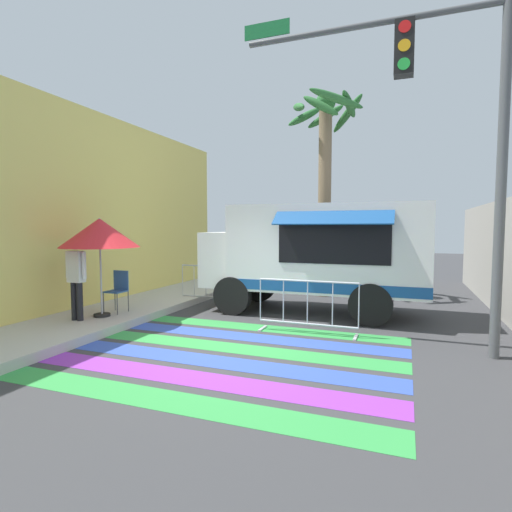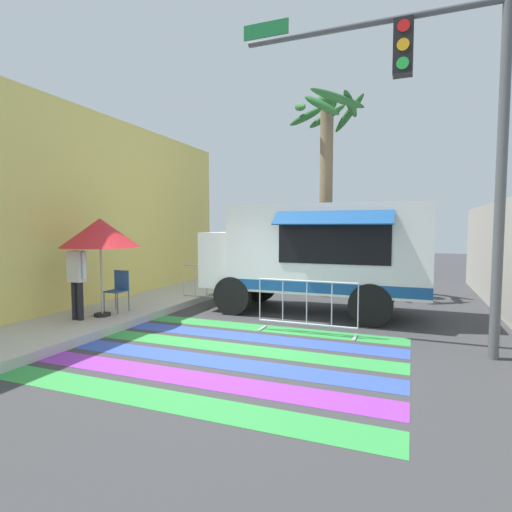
{
  "view_description": "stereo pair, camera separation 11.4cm",
  "coord_description": "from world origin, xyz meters",
  "px_view_note": "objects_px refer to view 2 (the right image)",
  "views": [
    {
      "loc": [
        3.06,
        -6.45,
        2.16
      ],
      "look_at": [
        -0.23,
        2.29,
        1.49
      ],
      "focal_mm": 28.0,
      "sensor_mm": 36.0,
      "label": 1
    },
    {
      "loc": [
        3.17,
        -6.41,
        2.16
      ],
      "look_at": [
        -0.23,
        2.29,
        1.49
      ],
      "focal_mm": 28.0,
      "sensor_mm": 36.0,
      "label": 2
    }
  ],
  "objects_px": {
    "food_truck": "(312,251)",
    "barricade_front": "(307,307)",
    "barricade_side": "(207,285)",
    "patio_umbrella": "(100,233)",
    "folding_chair": "(119,287)",
    "traffic_signal_pole": "(442,107)",
    "palm_tree": "(326,158)",
    "vendor_person": "(77,274)"
  },
  "relations": [
    {
      "from": "traffic_signal_pole",
      "to": "palm_tree",
      "type": "relative_size",
      "value": 0.96
    },
    {
      "from": "food_truck",
      "to": "barricade_front",
      "type": "height_order",
      "value": "food_truck"
    },
    {
      "from": "patio_umbrella",
      "to": "barricade_side",
      "type": "distance_m",
      "value": 3.5
    },
    {
      "from": "patio_umbrella",
      "to": "vendor_person",
      "type": "bearing_deg",
      "value": -114.72
    },
    {
      "from": "vendor_person",
      "to": "barricade_side",
      "type": "distance_m",
      "value": 3.75
    },
    {
      "from": "folding_chair",
      "to": "traffic_signal_pole",
      "type": "bearing_deg",
      "value": -1.2
    },
    {
      "from": "barricade_front",
      "to": "traffic_signal_pole",
      "type": "bearing_deg",
      "value": -10.19
    },
    {
      "from": "food_truck",
      "to": "patio_umbrella",
      "type": "relative_size",
      "value": 2.52
    },
    {
      "from": "food_truck",
      "to": "folding_chair",
      "type": "xyz_separation_m",
      "value": [
        -4.09,
        -2.33,
        -0.81
      ]
    },
    {
      "from": "traffic_signal_pole",
      "to": "food_truck",
      "type": "bearing_deg",
      "value": 138.15
    },
    {
      "from": "food_truck",
      "to": "vendor_person",
      "type": "relative_size",
      "value": 3.15
    },
    {
      "from": "folding_chair",
      "to": "palm_tree",
      "type": "height_order",
      "value": "palm_tree"
    },
    {
      "from": "traffic_signal_pole",
      "to": "barricade_front",
      "type": "distance_m",
      "value": 4.32
    },
    {
      "from": "traffic_signal_pole",
      "to": "palm_tree",
      "type": "bearing_deg",
      "value": 120.19
    },
    {
      "from": "food_truck",
      "to": "barricade_side",
      "type": "xyz_separation_m",
      "value": [
        -3.07,
        0.11,
        -1.04
      ]
    },
    {
      "from": "patio_umbrella",
      "to": "folding_chair",
      "type": "relative_size",
      "value": 2.26
    },
    {
      "from": "patio_umbrella",
      "to": "barricade_side",
      "type": "bearing_deg",
      "value": 70.87
    },
    {
      "from": "traffic_signal_pole",
      "to": "vendor_person",
      "type": "bearing_deg",
      "value": -172.64
    },
    {
      "from": "patio_umbrella",
      "to": "folding_chair",
      "type": "height_order",
      "value": "patio_umbrella"
    },
    {
      "from": "patio_umbrella",
      "to": "folding_chair",
      "type": "xyz_separation_m",
      "value": [
        0.02,
        0.54,
        -1.27
      ]
    },
    {
      "from": "patio_umbrella",
      "to": "barricade_front",
      "type": "distance_m",
      "value": 4.79
    },
    {
      "from": "folding_chair",
      "to": "palm_tree",
      "type": "distance_m",
      "value": 7.19
    },
    {
      "from": "food_truck",
      "to": "traffic_signal_pole",
      "type": "xyz_separation_m",
      "value": [
        2.73,
        -2.44,
        2.57
      ]
    },
    {
      "from": "patio_umbrella",
      "to": "traffic_signal_pole",
      "type": "bearing_deg",
      "value": 3.58
    },
    {
      "from": "folding_chair",
      "to": "barricade_front",
      "type": "bearing_deg",
      "value": 3.72
    },
    {
      "from": "traffic_signal_pole",
      "to": "patio_umbrella",
      "type": "relative_size",
      "value": 2.77
    },
    {
      "from": "barricade_front",
      "to": "barricade_side",
      "type": "distance_m",
      "value": 4.05
    },
    {
      "from": "barricade_side",
      "to": "patio_umbrella",
      "type": "bearing_deg",
      "value": -109.13
    },
    {
      "from": "barricade_front",
      "to": "palm_tree",
      "type": "height_order",
      "value": "palm_tree"
    },
    {
      "from": "palm_tree",
      "to": "traffic_signal_pole",
      "type": "bearing_deg",
      "value": -59.81
    },
    {
      "from": "food_truck",
      "to": "barricade_front",
      "type": "bearing_deg",
      "value": -79.49
    },
    {
      "from": "folding_chair",
      "to": "vendor_person",
      "type": "xyz_separation_m",
      "value": [
        -0.24,
        -1.03,
        0.41
      ]
    },
    {
      "from": "food_truck",
      "to": "barricade_side",
      "type": "bearing_deg",
      "value": 177.88
    },
    {
      "from": "palm_tree",
      "to": "vendor_person",
      "type": "bearing_deg",
      "value": -124.86
    },
    {
      "from": "traffic_signal_pole",
      "to": "palm_tree",
      "type": "height_order",
      "value": "palm_tree"
    },
    {
      "from": "food_truck",
      "to": "vendor_person",
      "type": "height_order",
      "value": "food_truck"
    },
    {
      "from": "traffic_signal_pole",
      "to": "folding_chair",
      "type": "bearing_deg",
      "value": 179.04
    },
    {
      "from": "vendor_person",
      "to": "palm_tree",
      "type": "distance_m",
      "value": 7.87
    },
    {
      "from": "food_truck",
      "to": "barricade_front",
      "type": "xyz_separation_m",
      "value": [
        0.37,
        -2.02,
        -1.03
      ]
    },
    {
      "from": "food_truck",
      "to": "patio_umbrella",
      "type": "bearing_deg",
      "value": -145.0
    },
    {
      "from": "patio_umbrella",
      "to": "folding_chair",
      "type": "bearing_deg",
      "value": 88.27
    },
    {
      "from": "vendor_person",
      "to": "palm_tree",
      "type": "xyz_separation_m",
      "value": [
        4.13,
        5.93,
        3.12
      ]
    }
  ]
}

